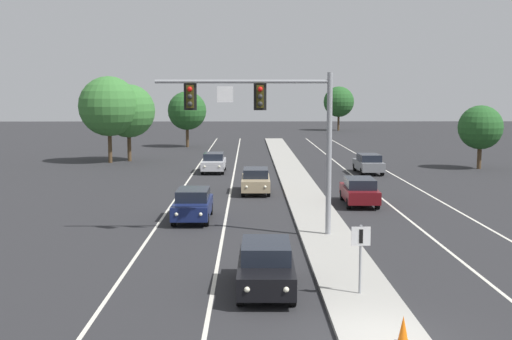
{
  "coord_description": "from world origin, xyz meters",
  "views": [
    {
      "loc": [
        -3.52,
        -15.98,
        6.46
      ],
      "look_at": [
        -3.2,
        10.96,
        3.2
      ],
      "focal_mm": 44.85,
      "sensor_mm": 36.0,
      "label": 1
    }
  ],
  "objects_px": {
    "car_oncoming_navy": "(193,204)",
    "car_receding_grey": "(368,163)",
    "median_sign_post": "(361,249)",
    "traffic_cone_median_nose": "(403,330)",
    "tree_far_left_b": "(128,111)",
    "car_receding_darkred": "(359,191)",
    "tree_far_right_a": "(481,127)",
    "tree_far_right_b": "(339,102)",
    "overhead_signal_mast": "(273,118)",
    "car_oncoming_black": "(266,266)",
    "car_oncoming_silver": "(214,162)",
    "car_oncoming_tan": "(256,180)",
    "tree_far_left_a": "(187,111)",
    "tree_far_left_c": "(109,106)"
  },
  "relations": [
    {
      "from": "tree_far_right_a",
      "to": "tree_far_right_b",
      "type": "xyz_separation_m",
      "value": [
        -4.2,
        56.08,
        1.41
      ]
    },
    {
      "from": "traffic_cone_median_nose",
      "to": "tree_far_left_b",
      "type": "xyz_separation_m",
      "value": [
        -15.23,
        45.22,
        4.25
      ]
    },
    {
      "from": "car_receding_darkred",
      "to": "tree_far_right_a",
      "type": "bearing_deg",
      "value": 52.81
    },
    {
      "from": "tree_far_right_a",
      "to": "car_receding_grey",
      "type": "bearing_deg",
      "value": -163.25
    },
    {
      "from": "traffic_cone_median_nose",
      "to": "car_oncoming_silver",
      "type": "bearing_deg",
      "value": 100.45
    },
    {
      "from": "tree_far_left_a",
      "to": "median_sign_post",
      "type": "bearing_deg",
      "value": -79.22
    },
    {
      "from": "median_sign_post",
      "to": "tree_far_right_b",
      "type": "height_order",
      "value": "tree_far_right_b"
    },
    {
      "from": "tree_far_right_b",
      "to": "car_oncoming_silver",
      "type": "bearing_deg",
      "value": -107.53
    },
    {
      "from": "car_receding_grey",
      "to": "tree_far_left_b",
      "type": "relative_size",
      "value": 0.62
    },
    {
      "from": "car_oncoming_black",
      "to": "car_receding_grey",
      "type": "bearing_deg",
      "value": 73.44
    },
    {
      "from": "overhead_signal_mast",
      "to": "tree_far_left_b",
      "type": "height_order",
      "value": "overhead_signal_mast"
    },
    {
      "from": "car_oncoming_navy",
      "to": "tree_far_left_b",
      "type": "height_order",
      "value": "tree_far_left_b"
    },
    {
      "from": "car_oncoming_tan",
      "to": "overhead_signal_mast",
      "type": "bearing_deg",
      "value": -87.28
    },
    {
      "from": "car_oncoming_navy",
      "to": "car_receding_darkred",
      "type": "xyz_separation_m",
      "value": [
        9.28,
        4.37,
        0.0
      ]
    },
    {
      "from": "overhead_signal_mast",
      "to": "tree_far_right_a",
      "type": "height_order",
      "value": "overhead_signal_mast"
    },
    {
      "from": "traffic_cone_median_nose",
      "to": "tree_far_right_a",
      "type": "bearing_deg",
      "value": 67.7
    },
    {
      "from": "median_sign_post",
      "to": "car_oncoming_black",
      "type": "xyz_separation_m",
      "value": [
        -2.95,
        0.86,
        -0.77
      ]
    },
    {
      "from": "car_oncoming_tan",
      "to": "car_receding_darkred",
      "type": "relative_size",
      "value": 0.99
    },
    {
      "from": "median_sign_post",
      "to": "car_oncoming_black",
      "type": "distance_m",
      "value": 3.17
    },
    {
      "from": "car_oncoming_navy",
      "to": "tree_far_right_b",
      "type": "relative_size",
      "value": 0.59
    },
    {
      "from": "car_receding_grey",
      "to": "tree_far_left_b",
      "type": "distance_m",
      "value": 23.44
    },
    {
      "from": "traffic_cone_median_nose",
      "to": "tree_far_left_c",
      "type": "xyz_separation_m",
      "value": [
        -16.76,
        43.8,
        4.72
      ]
    },
    {
      "from": "overhead_signal_mast",
      "to": "car_oncoming_tan",
      "type": "distance_m",
      "value": 13.69
    },
    {
      "from": "car_receding_darkred",
      "to": "car_oncoming_silver",
      "type": "bearing_deg",
      "value": 121.02
    },
    {
      "from": "car_oncoming_navy",
      "to": "tree_far_left_c",
      "type": "distance_m",
      "value": 29.2
    },
    {
      "from": "overhead_signal_mast",
      "to": "car_oncoming_black",
      "type": "relative_size",
      "value": 1.73
    },
    {
      "from": "car_oncoming_black",
      "to": "car_receding_darkred",
      "type": "height_order",
      "value": "same"
    },
    {
      "from": "car_oncoming_black",
      "to": "traffic_cone_median_nose",
      "type": "bearing_deg",
      "value": -56.22
    },
    {
      "from": "car_oncoming_silver",
      "to": "tree_far_left_c",
      "type": "bearing_deg",
      "value": 144.0
    },
    {
      "from": "car_receding_darkred",
      "to": "tree_far_right_b",
      "type": "relative_size",
      "value": 0.6
    },
    {
      "from": "car_oncoming_navy",
      "to": "car_oncoming_tan",
      "type": "xyz_separation_m",
      "value": [
        3.31,
        8.89,
        0.0
      ]
    },
    {
      "from": "tree_far_right_a",
      "to": "tree_far_right_b",
      "type": "bearing_deg",
      "value": 94.28
    },
    {
      "from": "tree_far_left_b",
      "to": "tree_far_right_a",
      "type": "relative_size",
      "value": 1.34
    },
    {
      "from": "car_receding_grey",
      "to": "tree_far_right_a",
      "type": "height_order",
      "value": "tree_far_right_a"
    },
    {
      "from": "tree_far_right_b",
      "to": "tree_far_left_b",
      "type": "bearing_deg",
      "value": -118.51
    },
    {
      "from": "car_oncoming_silver",
      "to": "tree_far_left_c",
      "type": "xyz_separation_m",
      "value": [
        -10.02,
        7.28,
        4.41
      ]
    },
    {
      "from": "car_oncoming_black",
      "to": "overhead_signal_mast",
      "type": "bearing_deg",
      "value": 86.22
    },
    {
      "from": "median_sign_post",
      "to": "car_receding_grey",
      "type": "bearing_deg",
      "value": 78.94
    },
    {
      "from": "car_receding_grey",
      "to": "tree_far_right_b",
      "type": "xyz_separation_m",
      "value": [
        5.87,
        59.11,
        4.13
      ]
    },
    {
      "from": "tree_far_left_b",
      "to": "median_sign_post",
      "type": "bearing_deg",
      "value": -70.12
    },
    {
      "from": "car_oncoming_black",
      "to": "traffic_cone_median_nose",
      "type": "xyz_separation_m",
      "value": [
        3.33,
        -4.98,
        -0.31
      ]
    },
    {
      "from": "traffic_cone_median_nose",
      "to": "car_oncoming_tan",
      "type": "bearing_deg",
      "value": 97.63
    },
    {
      "from": "tree_far_right_a",
      "to": "tree_far_right_b",
      "type": "height_order",
      "value": "tree_far_right_b"
    },
    {
      "from": "overhead_signal_mast",
      "to": "median_sign_post",
      "type": "relative_size",
      "value": 3.53
    },
    {
      "from": "car_oncoming_navy",
      "to": "car_receding_grey",
      "type": "xyz_separation_m",
      "value": [
        12.52,
        18.87,
        0.0
      ]
    },
    {
      "from": "car_oncoming_navy",
      "to": "tree_far_left_a",
      "type": "xyz_separation_m",
      "value": [
        -4.48,
        44.33,
        3.53
      ]
    },
    {
      "from": "median_sign_post",
      "to": "traffic_cone_median_nose",
      "type": "distance_m",
      "value": 4.27
    },
    {
      "from": "car_oncoming_black",
      "to": "car_oncoming_tan",
      "type": "relative_size",
      "value": 1.0
    },
    {
      "from": "car_receding_darkred",
      "to": "tree_far_left_c",
      "type": "xyz_separation_m",
      "value": [
        -19.29,
        22.71,
        4.41
      ]
    },
    {
      "from": "car_oncoming_silver",
      "to": "tree_far_left_b",
      "type": "height_order",
      "value": "tree_far_left_b"
    }
  ]
}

